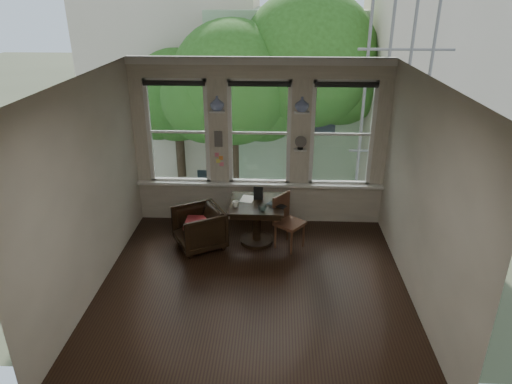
# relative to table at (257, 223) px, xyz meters

# --- Properties ---
(ground) EXTENTS (4.50, 4.50, 0.00)m
(ground) POSITION_rel_table_xyz_m (0.01, -1.35, -0.38)
(ground) COLOR black
(ground) RESTS_ON ground
(ceiling) EXTENTS (4.50, 4.50, 0.00)m
(ceiling) POSITION_rel_table_xyz_m (0.01, -1.35, 2.62)
(ceiling) COLOR silver
(ceiling) RESTS_ON ground
(wall_back) EXTENTS (4.50, 0.00, 4.50)m
(wall_back) POSITION_rel_table_xyz_m (0.01, 0.90, 1.12)
(wall_back) COLOR beige
(wall_back) RESTS_ON ground
(wall_front) EXTENTS (4.50, 0.00, 4.50)m
(wall_front) POSITION_rel_table_xyz_m (0.01, -3.60, 1.12)
(wall_front) COLOR beige
(wall_front) RESTS_ON ground
(wall_left) EXTENTS (0.00, 4.50, 4.50)m
(wall_left) POSITION_rel_table_xyz_m (-2.24, -1.35, 1.12)
(wall_left) COLOR beige
(wall_left) RESTS_ON ground
(wall_right) EXTENTS (0.00, 4.50, 4.50)m
(wall_right) POSITION_rel_table_xyz_m (2.26, -1.35, 1.12)
(wall_right) COLOR beige
(wall_right) RESTS_ON ground
(window_left) EXTENTS (1.10, 0.12, 1.90)m
(window_left) POSITION_rel_table_xyz_m (-1.44, 0.90, 1.32)
(window_left) COLOR white
(window_left) RESTS_ON ground
(window_center) EXTENTS (1.10, 0.12, 1.90)m
(window_center) POSITION_rel_table_xyz_m (0.01, 0.90, 1.32)
(window_center) COLOR white
(window_center) RESTS_ON ground
(window_right) EXTENTS (1.10, 0.12, 1.90)m
(window_right) POSITION_rel_table_xyz_m (1.46, 0.90, 1.32)
(window_right) COLOR white
(window_right) RESTS_ON ground
(shelf_left) EXTENTS (0.26, 0.16, 0.03)m
(shelf_left) POSITION_rel_table_xyz_m (-0.72, 0.80, 1.73)
(shelf_left) COLOR white
(shelf_left) RESTS_ON ground
(shelf_right) EXTENTS (0.26, 0.16, 0.03)m
(shelf_right) POSITION_rel_table_xyz_m (0.73, 0.80, 1.73)
(shelf_right) COLOR white
(shelf_right) RESTS_ON ground
(intercom) EXTENTS (0.14, 0.06, 0.28)m
(intercom) POSITION_rel_table_xyz_m (-0.72, 0.83, 1.23)
(intercom) COLOR #59544F
(intercom) RESTS_ON ground
(sticky_notes) EXTENTS (0.16, 0.01, 0.24)m
(sticky_notes) POSITION_rel_table_xyz_m (-0.72, 0.84, 0.88)
(sticky_notes) COLOR pink
(sticky_notes) RESTS_ON ground
(desk_fan) EXTENTS (0.20, 0.20, 0.24)m
(desk_fan) POSITION_rel_table_xyz_m (0.73, 0.78, 1.16)
(desk_fan) COLOR #59544F
(desk_fan) RESTS_ON ground
(vase_left) EXTENTS (0.24, 0.24, 0.25)m
(vase_left) POSITION_rel_table_xyz_m (-0.72, 0.80, 1.86)
(vase_left) COLOR white
(vase_left) RESTS_ON shelf_left
(vase_right) EXTENTS (0.24, 0.24, 0.25)m
(vase_right) POSITION_rel_table_xyz_m (0.73, 0.80, 1.86)
(vase_right) COLOR white
(vase_right) RESTS_ON shelf_right
(table) EXTENTS (0.90, 0.90, 0.75)m
(table) POSITION_rel_table_xyz_m (0.00, 0.00, 0.00)
(table) COLOR black
(table) RESTS_ON ground
(armchair_left) EXTENTS (1.03, 1.02, 0.70)m
(armchair_left) POSITION_rel_table_xyz_m (-0.96, -0.19, -0.03)
(armchair_left) COLOR black
(armchair_left) RESTS_ON ground
(cushion_red) EXTENTS (0.45, 0.45, 0.06)m
(cushion_red) POSITION_rel_table_xyz_m (-0.96, -0.19, 0.08)
(cushion_red) COLOR maroon
(cushion_red) RESTS_ON armchair_left
(side_chair_right) EXTENTS (0.59, 0.59, 0.92)m
(side_chair_right) POSITION_rel_table_xyz_m (0.56, -0.14, 0.09)
(side_chair_right) COLOR #4A251A
(side_chair_right) RESTS_ON ground
(laptop) EXTENTS (0.40, 0.36, 0.03)m
(laptop) POSITION_rel_table_xyz_m (0.31, -0.16, 0.39)
(laptop) COLOR black
(laptop) RESTS_ON table
(mug) EXTENTS (0.11, 0.11, 0.10)m
(mug) POSITION_rel_table_xyz_m (-0.34, -0.17, 0.42)
(mug) COLOR white
(mug) RESTS_ON table
(drinking_glass) EXTENTS (0.16, 0.16, 0.10)m
(drinking_glass) POSITION_rel_table_xyz_m (0.10, -0.31, 0.43)
(drinking_glass) COLOR white
(drinking_glass) RESTS_ON table
(tablet) EXTENTS (0.16, 0.08, 0.22)m
(tablet) POSITION_rel_table_xyz_m (0.02, 0.15, 0.48)
(tablet) COLOR black
(tablet) RESTS_ON table
(papers) EXTENTS (0.27, 0.33, 0.00)m
(papers) POSITION_rel_table_xyz_m (-0.16, 0.15, 0.38)
(papers) COLOR silver
(papers) RESTS_ON table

